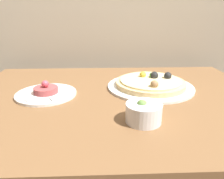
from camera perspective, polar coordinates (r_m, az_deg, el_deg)
name	(u,v)px	position (r m, az deg, el deg)	size (l,w,h in m)	color
dining_table	(115,116)	(0.91, 0.74, -7.02)	(1.23, 0.89, 0.73)	brown
pizza_plate	(151,84)	(0.97, 10.06, 1.45)	(0.37, 0.37, 0.07)	white
tartare_plate	(46,93)	(0.91, -16.83, -0.78)	(0.24, 0.24, 0.06)	white
small_bowl	(144,112)	(0.67, 8.24, -5.87)	(0.11, 0.11, 0.07)	white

